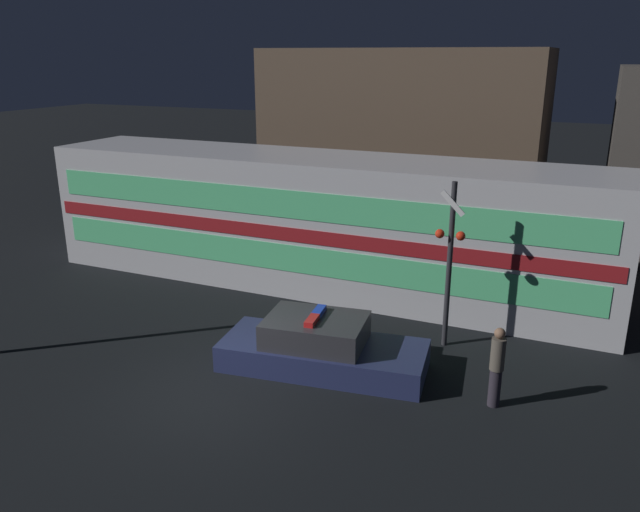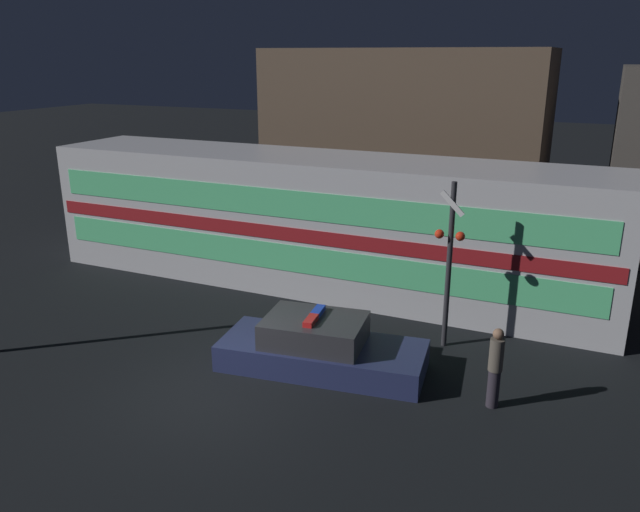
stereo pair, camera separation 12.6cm
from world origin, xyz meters
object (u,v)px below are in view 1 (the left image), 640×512
Objects in this scene: police_car at (321,348)px; pedestrian at (497,366)px; crossing_signal_near at (450,257)px; train at (317,222)px.

police_car is 2.81× the size of pedestrian.
pedestrian is at bearing -56.36° from crossing_signal_near.
pedestrian is (3.77, -0.08, 0.39)m from police_car.
train is 7.90m from pedestrian.
train is at bearing 140.37° from pedestrian.
pedestrian is 0.42× the size of crossing_signal_near.
train reaches higher than pedestrian.
police_car is at bearing 178.79° from pedestrian.
crossing_signal_near reaches higher than pedestrian.
crossing_signal_near reaches higher than train.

